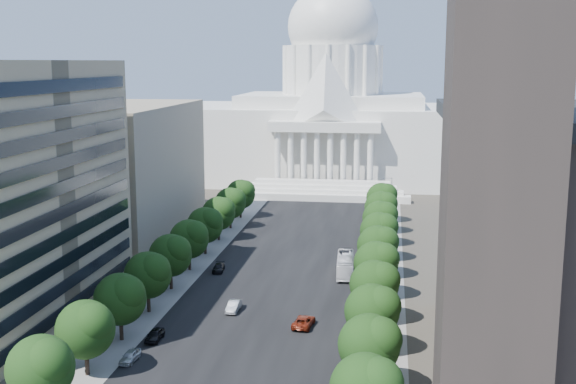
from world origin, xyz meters
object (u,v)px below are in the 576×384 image
at_px(car_dark_b, 219,268).
at_px(car_parked, 130,356).
at_px(car_red, 304,322).
at_px(city_bus, 345,265).
at_px(car_silver, 234,306).
at_px(car_dark_a, 155,335).

distance_m(car_dark_b, car_parked, 43.01).
bearing_deg(car_red, car_parked, 44.24).
xyz_separation_m(car_parked, city_bus, (26.02, 44.75, 1.06)).
bearing_deg(car_red, city_bus, -91.64).
xyz_separation_m(car_silver, city_bus, (16.52, 23.20, 0.99)).
bearing_deg(car_dark_b, car_red, -58.03).
relative_size(car_red, car_dark_b, 1.18).
relative_size(car_silver, car_dark_b, 1.01).
xyz_separation_m(car_red, car_dark_b, (-19.73, 26.76, -0.10)).
bearing_deg(car_parked, car_dark_b, 91.59).
relative_size(car_red, car_parked, 1.33).
distance_m(car_silver, car_red, 13.17).
bearing_deg(car_dark_a, car_dark_b, 89.24).
height_order(car_dark_a, car_red, car_red).
xyz_separation_m(car_dark_a, car_parked, (-0.85, -7.73, -0.05)).
bearing_deg(car_dark_b, car_parked, -96.85).
xyz_separation_m(car_dark_b, car_parked, (-1.81, -42.97, 0.03)).
height_order(car_dark_a, city_bus, city_bus).
bearing_deg(car_dark_a, car_silver, 58.77).
bearing_deg(car_red, car_dark_b, -46.33).
bearing_deg(car_silver, car_dark_b, 111.17).
height_order(car_dark_b, city_bus, city_bus).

